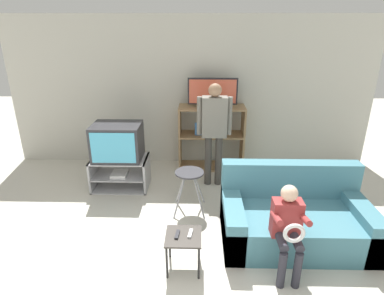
# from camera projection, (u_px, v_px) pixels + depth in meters

# --- Properties ---
(wall_back) EXTENTS (6.40, 0.06, 2.60)m
(wall_back) POSITION_uv_depth(u_px,v_px,m) (190.00, 93.00, 5.66)
(wall_back) COLOR beige
(wall_back) RESTS_ON ground_plane
(tv_stand) EXTENTS (0.87, 0.55, 0.49)m
(tv_stand) POSITION_uv_depth(u_px,v_px,m) (121.00, 173.00, 5.06)
(tv_stand) COLOR #A8A8AD
(tv_stand) RESTS_ON ground_plane
(television_main) EXTENTS (0.73, 0.56, 0.54)m
(television_main) POSITION_uv_depth(u_px,v_px,m) (117.00, 142.00, 4.89)
(television_main) COLOR #2D2D33
(television_main) RESTS_ON tv_stand
(media_shelf) EXTENTS (1.13, 0.44, 1.13)m
(media_shelf) POSITION_uv_depth(u_px,v_px,m) (211.00, 137.00, 5.64)
(media_shelf) COLOR #9E7A51
(media_shelf) RESTS_ON ground_plane
(television_flat) EXTENTS (0.83, 0.20, 0.48)m
(television_flat) POSITION_uv_depth(u_px,v_px,m) (213.00, 93.00, 5.34)
(television_flat) COLOR black
(television_flat) RESTS_ON media_shelf
(folding_stool) EXTENTS (0.44, 0.44, 0.60)m
(folding_stool) POSITION_uv_depth(u_px,v_px,m) (189.00, 178.00, 4.33)
(folding_stool) COLOR #99999E
(folding_stool) RESTS_ON ground_plane
(snack_table) EXTENTS (0.37, 0.37, 0.41)m
(snack_table) POSITION_uv_depth(u_px,v_px,m) (183.00, 241.00, 3.34)
(snack_table) COLOR #38332D
(snack_table) RESTS_ON ground_plane
(remote_control_black) EXTENTS (0.05, 0.15, 0.02)m
(remote_control_black) POSITION_uv_depth(u_px,v_px,m) (177.00, 234.00, 3.32)
(remote_control_black) COLOR #232328
(remote_control_black) RESTS_ON snack_table
(remote_control_white) EXTENTS (0.06, 0.15, 0.02)m
(remote_control_white) POSITION_uv_depth(u_px,v_px,m) (190.00, 233.00, 3.34)
(remote_control_white) COLOR silver
(remote_control_white) RESTS_ON snack_table
(couch) EXTENTS (1.70, 0.98, 0.86)m
(couch) POSITION_uv_depth(u_px,v_px,m) (293.00, 218.00, 3.84)
(couch) COLOR teal
(couch) RESTS_ON ground_plane
(person_standing_adult) EXTENTS (0.53, 0.20, 1.64)m
(person_standing_adult) POSITION_uv_depth(u_px,v_px,m) (214.00, 126.00, 4.89)
(person_standing_adult) COLOR #3D3833
(person_standing_adult) RESTS_ON ground_plane
(person_seated_child) EXTENTS (0.33, 0.43, 0.97)m
(person_seated_child) POSITION_uv_depth(u_px,v_px,m) (288.00, 225.00, 3.21)
(person_seated_child) COLOR #2D2D38
(person_seated_child) RESTS_ON ground_plane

